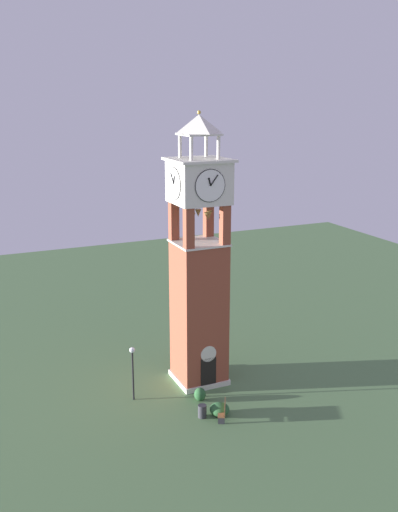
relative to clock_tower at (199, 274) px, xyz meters
The scene contains 7 objects.
ground 7.60m from the clock_tower, 85.31° to the left, with size 80.00×80.00×0.00m, color #517547.
clock_tower is the anchor object (origin of this frame).
park_bench 8.78m from the clock_tower, 97.77° to the right, with size 1.14×1.62×0.95m.
lamp_post 7.13m from the clock_tower, behind, with size 0.36×0.36×3.62m.
trash_bin 8.71m from the clock_tower, 111.70° to the right, with size 0.52×0.52×0.80m, color #2D2D33.
shrub_near_entry 8.67m from the clock_tower, 98.91° to the right, with size 1.20×1.20×0.76m, color #28562D.
shrub_left_of_tower 7.72m from the clock_tower, 112.81° to the right, with size 0.74×0.74×0.88m, color #28562D.
Camera 1 is at (-14.76, -33.14, 18.68)m, focal length 40.69 mm.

